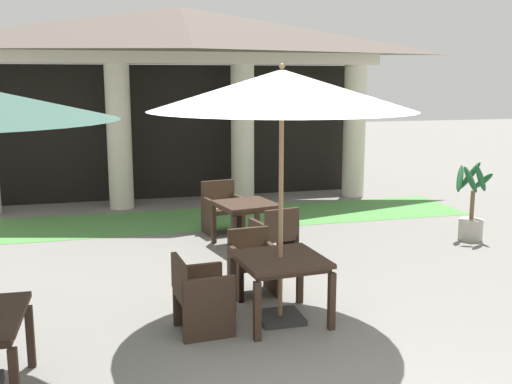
{
  "coord_description": "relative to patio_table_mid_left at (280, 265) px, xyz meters",
  "views": [
    {
      "loc": [
        -1.71,
        -4.83,
        2.68
      ],
      "look_at": [
        0.26,
        2.72,
        1.2
      ],
      "focal_mm": 42.31,
      "sensor_mm": 36.0,
      "label": 1
    }
  ],
  "objects": [
    {
      "name": "lawn_strip",
      "position": [
        -0.17,
        5.1,
        -0.63
      ],
      "size": [
        10.83,
        1.93,
        0.01
      ],
      "primitive_type": "cube",
      "color": "#519347",
      "rests_on": "ground"
    },
    {
      "name": "patio_table_mid_right",
      "position": [
        0.35,
        3.06,
        -0.02
      ],
      "size": [
        1.03,
        1.03,
        0.72
      ],
      "rotation": [
        0.0,
        0.0,
        0.2
      ],
      "color": "#38281E",
      "rests_on": "ground"
    },
    {
      "name": "patio_chair_mid_left_north",
      "position": [
        -0.08,
        0.91,
        -0.25
      ],
      "size": [
        0.6,
        0.55,
        0.81
      ],
      "rotation": [
        0.0,
        0.0,
        -3.06
      ],
      "color": "#38281E",
      "rests_on": "ground"
    },
    {
      "name": "patio_chair_mid_left_west",
      "position": [
        -0.91,
        -0.08,
        -0.24
      ],
      "size": [
        0.61,
        0.59,
        0.83
      ],
      "rotation": [
        0.0,
        0.0,
        -1.49
      ],
      "color": "#38281E",
      "rests_on": "ground"
    },
    {
      "name": "patio_table_mid_left",
      "position": [
        0.0,
        0.0,
        0.0
      ],
      "size": [
        0.99,
        0.99,
        0.74
      ],
      "rotation": [
        0.0,
        0.0,
        0.09
      ],
      "color": "#38281E",
      "rests_on": "ground"
    },
    {
      "name": "patio_umbrella_mid_left",
      "position": [
        0.0,
        -0.0,
        1.9
      ],
      "size": [
        2.84,
        2.84,
        2.83
      ],
      "color": "#2D2D2D",
      "rests_on": "ground"
    },
    {
      "name": "patio_chair_mid_right_south",
      "position": [
        0.55,
        2.1,
        -0.24
      ],
      "size": [
        0.66,
        0.66,
        0.85
      ],
      "rotation": [
        0.0,
        0.0,
        0.2
      ],
      "color": "#38281E",
      "rests_on": "ground"
    },
    {
      "name": "potted_palm_right_edge",
      "position": [
        4.11,
        2.51,
        -0.18
      ],
      "size": [
        0.65,
        0.59,
        1.32
      ],
      "color": "#B2AD9E",
      "rests_on": "ground"
    },
    {
      "name": "background_pavilion",
      "position": [
        -0.17,
        6.7,
        2.46
      ],
      "size": [
        9.03,
        2.44,
        4.11
      ],
      "color": "beige",
      "rests_on": "ground"
    },
    {
      "name": "patio_chair_mid_right_north",
      "position": [
        0.16,
        4.03,
        -0.22
      ],
      "size": [
        0.72,
        0.61,
        0.9
      ],
      "rotation": [
        0.0,
        0.0,
        -2.94
      ],
      "color": "#38281E",
      "rests_on": "ground"
    },
    {
      "name": "ground_plane",
      "position": [
        -0.17,
        -1.29,
        -0.64
      ],
      "size": [
        60.0,
        60.0,
        0.0
      ],
      "primitive_type": "plane",
      "color": "gray"
    }
  ]
}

